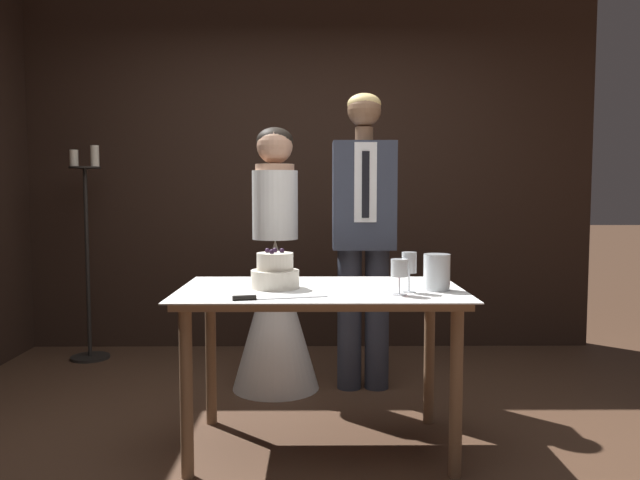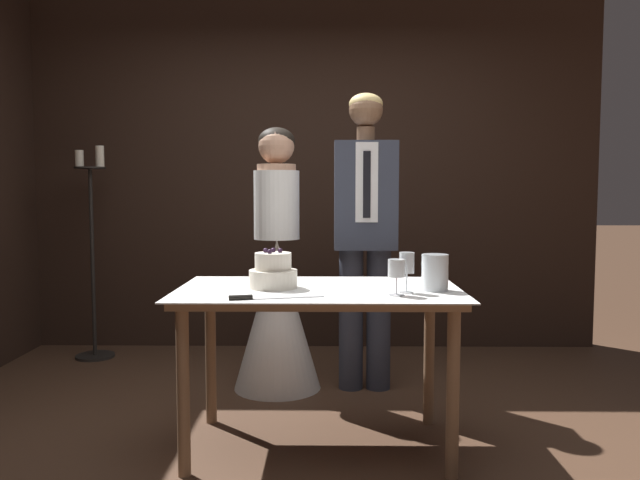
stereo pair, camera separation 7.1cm
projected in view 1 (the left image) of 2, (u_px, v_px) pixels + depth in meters
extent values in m
plane|color=#4C3323|center=(297.00, 447.00, 3.00)|extent=(40.00, 40.00, 0.00)
cube|color=black|center=(304.00, 165.00, 4.91)|extent=(4.51, 0.12, 2.87)
cylinder|color=#8E6B4C|center=(186.00, 394.00, 2.65)|extent=(0.06, 0.06, 0.73)
cylinder|color=#8E6B4C|center=(456.00, 393.00, 2.66)|extent=(0.06, 0.06, 0.73)
cylinder|color=#8E6B4C|center=(211.00, 356.00, 3.28)|extent=(0.06, 0.06, 0.73)
cylinder|color=#8E6B4C|center=(429.00, 355.00, 3.29)|extent=(0.06, 0.06, 0.73)
cube|color=#8E6B4C|center=(321.00, 293.00, 2.94)|extent=(1.27, 0.75, 0.03)
cube|color=white|center=(321.00, 289.00, 2.94)|extent=(1.33, 0.81, 0.01)
cylinder|color=silver|center=(275.00, 279.00, 2.95)|extent=(0.23, 0.23, 0.09)
cylinder|color=silver|center=(275.00, 261.00, 2.94)|extent=(0.17, 0.17, 0.08)
sphere|color=#2D1933|center=(282.00, 251.00, 2.94)|extent=(0.02, 0.02, 0.02)
sphere|color=#2D1933|center=(275.00, 250.00, 2.96)|extent=(0.02, 0.02, 0.02)
sphere|color=#2D1933|center=(267.00, 251.00, 2.95)|extent=(0.02, 0.02, 0.02)
sphere|color=#2D1933|center=(272.00, 252.00, 2.89)|extent=(0.02, 0.02, 0.02)
cube|color=silver|center=(292.00, 298.00, 2.67)|extent=(0.31, 0.10, 0.00)
cylinder|color=black|center=(244.00, 298.00, 2.62)|extent=(0.10, 0.05, 0.02)
cylinder|color=silver|center=(409.00, 292.00, 2.83)|extent=(0.06, 0.06, 0.00)
cylinder|color=silver|center=(409.00, 282.00, 2.82)|extent=(0.01, 0.01, 0.08)
cylinder|color=silver|center=(409.00, 262.00, 2.82)|extent=(0.07, 0.07, 0.09)
cylinder|color=maroon|center=(409.00, 270.00, 2.82)|extent=(0.06, 0.06, 0.03)
cylinder|color=silver|center=(399.00, 295.00, 2.75)|extent=(0.07, 0.07, 0.00)
cylinder|color=silver|center=(399.00, 285.00, 2.75)|extent=(0.01, 0.01, 0.08)
cylinder|color=silver|center=(399.00, 268.00, 2.74)|extent=(0.08, 0.08, 0.08)
cylinder|color=maroon|center=(399.00, 274.00, 2.74)|extent=(0.06, 0.06, 0.03)
cylinder|color=silver|center=(437.00, 272.00, 2.88)|extent=(0.12, 0.12, 0.17)
cylinder|color=silver|center=(437.00, 282.00, 2.88)|extent=(0.06, 0.06, 0.08)
sphere|color=#F9CC4C|center=(437.00, 271.00, 2.88)|extent=(0.02, 0.02, 0.02)
cone|color=white|center=(276.00, 314.00, 3.87)|extent=(0.54, 0.54, 0.94)
cylinder|color=white|center=(275.00, 205.00, 3.81)|extent=(0.28, 0.28, 0.42)
cylinder|color=tan|center=(275.00, 167.00, 3.80)|extent=(0.24, 0.24, 0.04)
sphere|color=tan|center=(275.00, 146.00, 3.79)|extent=(0.22, 0.22, 0.22)
ellipsoid|color=black|center=(275.00, 141.00, 3.80)|extent=(0.22, 0.22, 0.16)
cylinder|color=#333847|center=(349.00, 319.00, 3.87)|extent=(0.15, 0.15, 0.87)
cylinder|color=#333847|center=(377.00, 319.00, 3.87)|extent=(0.15, 0.15, 0.87)
cube|color=#333847|center=(364.00, 196.00, 3.81)|extent=(0.38, 0.24, 0.66)
cube|color=white|center=(366.00, 182.00, 3.68)|extent=(0.13, 0.01, 0.47)
cube|color=black|center=(366.00, 185.00, 3.68)|extent=(0.04, 0.01, 0.39)
cylinder|color=brown|center=(364.00, 134.00, 3.78)|extent=(0.11, 0.11, 0.09)
sphere|color=brown|center=(364.00, 110.00, 3.77)|extent=(0.21, 0.21, 0.21)
ellipsoid|color=#D6B770|center=(364.00, 104.00, 3.78)|extent=(0.21, 0.21, 0.13)
cylinder|color=black|center=(90.00, 357.00, 4.59)|extent=(0.28, 0.28, 0.02)
cylinder|color=black|center=(87.00, 263.00, 4.54)|extent=(0.03, 0.03, 1.37)
cylinder|color=black|center=(85.00, 168.00, 4.48)|extent=(0.22, 0.22, 0.01)
cylinder|color=silver|center=(74.00, 158.00, 4.48)|extent=(0.06, 0.06, 0.12)
cylinder|color=silver|center=(95.00, 156.00, 4.48)|extent=(0.06, 0.06, 0.15)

